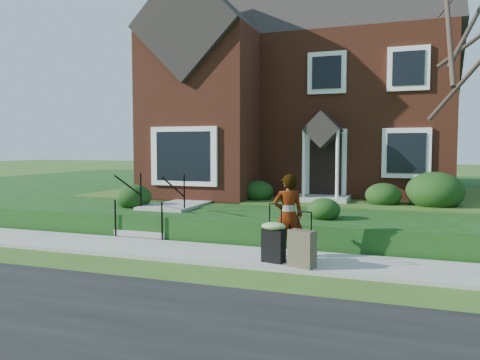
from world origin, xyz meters
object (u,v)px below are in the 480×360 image
at_px(suitcase_olive, 302,249).
at_px(front_steps, 159,216).
at_px(woman, 288,215).
at_px(suitcase_black, 274,240).

bearing_deg(suitcase_olive, front_steps, 168.79).
distance_m(front_steps, woman, 4.28).
xyz_separation_m(front_steps, suitcase_black, (3.74, -2.24, 0.04)).
distance_m(woman, suitcase_black, 0.68).
bearing_deg(suitcase_black, suitcase_olive, -5.20).
xyz_separation_m(front_steps, woman, (3.90, -1.71, 0.44)).
distance_m(front_steps, suitcase_olive, 4.97).
bearing_deg(woman, suitcase_olive, 99.14).
xyz_separation_m(woman, suitcase_olive, (0.44, -0.72, -0.49)).
xyz_separation_m(woman, suitcase_black, (-0.15, -0.53, -0.40)).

